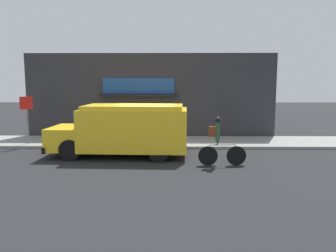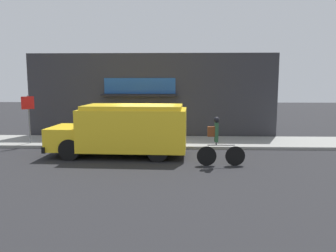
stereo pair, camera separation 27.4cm
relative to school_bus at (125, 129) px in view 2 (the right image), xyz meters
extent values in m
plane|color=#232326|center=(0.74, 1.34, -1.11)|extent=(70.00, 70.00, 0.00)
cube|color=gray|center=(0.74, 2.82, -1.04)|extent=(28.00, 2.96, 0.13)
cube|color=#2D2D33|center=(0.74, 4.47, 1.18)|extent=(13.53, 0.18, 4.58)
cube|color=#1E4C93|center=(0.11, 4.36, 1.73)|extent=(3.85, 0.05, 0.84)
cube|color=black|center=(0.11, 4.09, 1.24)|extent=(4.04, 0.59, 0.10)
cube|color=yellow|center=(0.37, -0.01, 0.02)|extent=(4.36, 2.38, 1.67)
cube|color=yellow|center=(-2.43, 0.09, -0.36)|extent=(1.39, 2.09, 0.92)
cube|color=yellow|center=(0.37, -0.01, 0.93)|extent=(4.01, 2.19, 0.16)
cube|color=black|center=(-3.04, 0.11, -0.72)|extent=(0.20, 2.18, 0.24)
cube|color=red|center=(-0.76, 1.39, 0.10)|extent=(0.04, 0.44, 0.44)
cylinder|color=black|center=(-1.98, 1.03, -0.69)|extent=(0.84, 0.29, 0.84)
cylinder|color=black|center=(-2.05, -0.88, -0.69)|extent=(0.84, 0.29, 0.84)
cylinder|color=black|center=(1.48, 0.90, -0.69)|extent=(0.84, 0.29, 0.84)
cylinder|color=black|center=(1.41, -1.00, -0.69)|extent=(0.84, 0.29, 0.84)
cylinder|color=black|center=(4.29, -1.54, -0.75)|extent=(0.72, 0.06, 0.72)
cylinder|color=black|center=(3.24, -1.57, -0.75)|extent=(0.72, 0.06, 0.72)
cylinder|color=black|center=(3.77, -1.55, -0.34)|extent=(0.99, 0.06, 0.04)
cylinder|color=black|center=(3.58, -1.56, -0.28)|extent=(0.04, 0.04, 0.12)
cube|color=#2D5B38|center=(3.58, -1.56, 0.13)|extent=(0.13, 0.20, 0.69)
sphere|color=black|center=(3.58, -1.56, 0.59)|extent=(0.22, 0.22, 0.22)
cube|color=brown|center=(3.39, -1.56, 0.16)|extent=(0.26, 0.15, 0.36)
cylinder|color=slate|center=(-4.94, 2.01, 0.17)|extent=(0.07, 0.07, 2.29)
cube|color=red|center=(-4.94, 1.96, 0.96)|extent=(0.45, 0.45, 0.60)
cylinder|color=#38383D|center=(0.62, 3.59, -0.51)|extent=(0.61, 0.61, 0.94)
cylinder|color=black|center=(0.62, 3.59, -0.02)|extent=(0.62, 0.62, 0.04)
camera|label=1|loc=(1.94, -13.32, 1.93)|focal=35.00mm
camera|label=2|loc=(2.21, -13.31, 1.93)|focal=35.00mm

